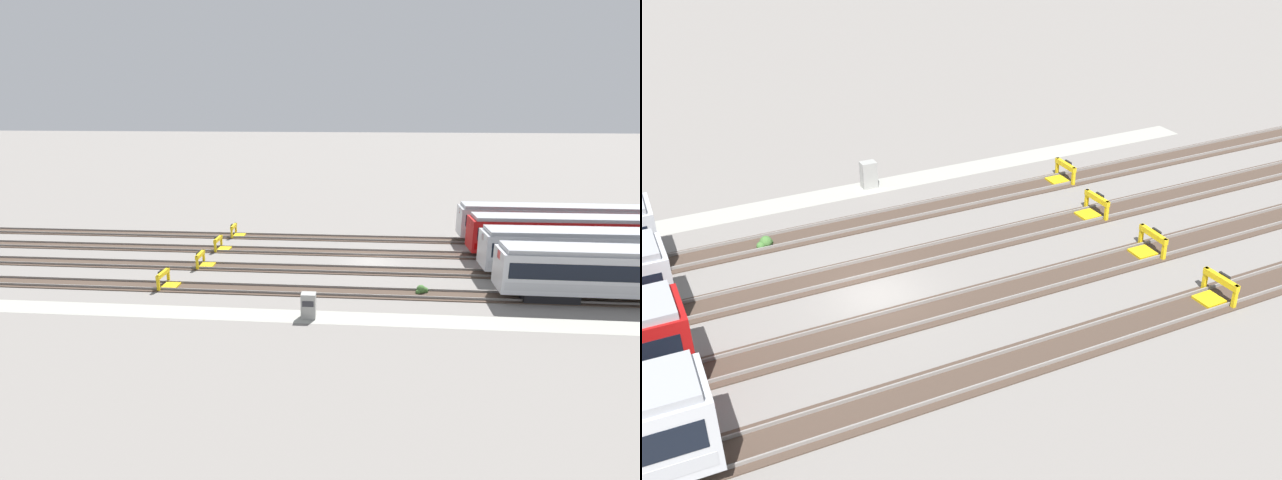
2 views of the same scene
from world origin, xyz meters
The scene contains 12 objects.
ground_plane centered at (0.00, 0.00, 0.00)m, with size 400.00×400.00×0.00m, color gray.
service_walkway centered at (0.00, -11.61, 0.00)m, with size 54.00×2.00×0.01m, color #9E9E93.
rail_track_nearest centered at (0.00, -7.26, 0.04)m, with size 90.00×2.23×0.21m.
rail_track_near_inner centered at (0.00, -2.42, 0.04)m, with size 90.00×2.24×0.21m.
rail_track_middle centered at (0.00, 2.42, 0.04)m, with size 90.00×2.24×0.21m.
rail_track_far_inner centered at (0.00, 7.26, 0.04)m, with size 90.00×2.23×0.21m.
bumper_stop_nearest_track centered at (-14.84, -7.26, 0.51)m, with size 1.35×2.00×1.22m.
bumper_stop_near_inner_track centered at (-13.67, -2.41, 0.51)m, with size 1.36×2.00×1.22m.
bumper_stop_middle_track centered at (-13.59, 2.41, 0.51)m, with size 1.36×2.00×1.22m.
bumper_stop_far_inner_track centered at (-13.40, 7.26, 0.51)m, with size 1.36×2.01×1.22m.
electrical_cabinet centered at (-4.04, -11.71, 0.80)m, with size 0.90×0.73×1.60m.
weed_clump centered at (3.40, -6.91, 0.24)m, with size 0.92×0.70×0.64m.
Camera 2 is at (9.65, 27.62, 18.05)m, focal length 42.00 mm.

